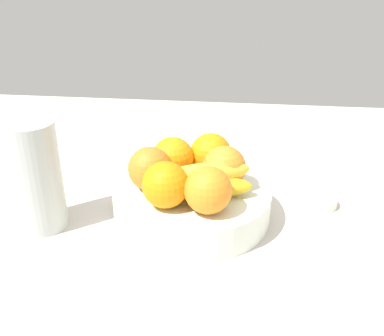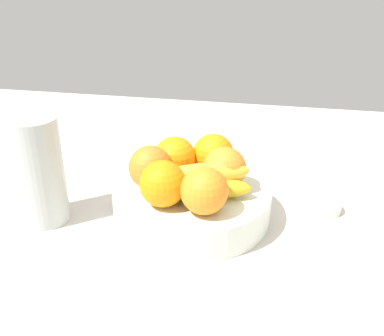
{
  "view_description": "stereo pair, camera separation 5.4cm",
  "coord_description": "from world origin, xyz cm",
  "px_view_note": "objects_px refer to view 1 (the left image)",
  "views": [
    {
      "loc": [
        -5.36,
        65.58,
        43.34
      ],
      "look_at": [
        2.66,
        -2.82,
        9.67
      ],
      "focal_mm": 42.06,
      "sensor_mm": 36.0,
      "label": 1
    },
    {
      "loc": [
        -10.69,
        64.74,
        43.34
      ],
      "look_at": [
        2.66,
        -2.82,
        9.67
      ],
      "focal_mm": 42.06,
      "sensor_mm": 36.0,
      "label": 2
    }
  ],
  "objects_px": {
    "orange_center": "(165,185)",
    "orange_back_right": "(224,168)",
    "orange_front_right": "(150,169)",
    "orange_back_left": "(208,190)",
    "banana_bunch": "(202,181)",
    "jar_lid": "(319,201)",
    "fruit_bowl": "(192,203)",
    "thermos_tumbler": "(37,177)",
    "orange_front_left": "(173,158)",
    "orange_top_stack": "(213,154)"
  },
  "relations": [
    {
      "from": "banana_bunch",
      "to": "jar_lid",
      "type": "height_order",
      "value": "banana_bunch"
    },
    {
      "from": "orange_center",
      "to": "fruit_bowl",
      "type": "bearing_deg",
      "value": -119.83
    },
    {
      "from": "banana_bunch",
      "to": "orange_back_left",
      "type": "bearing_deg",
      "value": 108.78
    },
    {
      "from": "orange_back_right",
      "to": "orange_top_stack",
      "type": "relative_size",
      "value": 1.0
    },
    {
      "from": "banana_bunch",
      "to": "orange_front_left",
      "type": "bearing_deg",
      "value": -49.96
    },
    {
      "from": "orange_front_right",
      "to": "banana_bunch",
      "type": "xyz_separation_m",
      "value": [
        -0.09,
        0.02,
        -0.01
      ]
    },
    {
      "from": "orange_front_right",
      "to": "orange_back_left",
      "type": "distance_m",
      "value": 0.12
    },
    {
      "from": "orange_front_left",
      "to": "orange_center",
      "type": "xyz_separation_m",
      "value": [
        -0.0,
        0.1,
        0.0
      ]
    },
    {
      "from": "orange_front_left",
      "to": "thermos_tumbler",
      "type": "bearing_deg",
      "value": 25.0
    },
    {
      "from": "orange_top_stack",
      "to": "orange_back_right",
      "type": "bearing_deg",
      "value": 113.45
    },
    {
      "from": "fruit_bowl",
      "to": "orange_front_right",
      "type": "distance_m",
      "value": 0.1
    },
    {
      "from": "orange_back_left",
      "to": "orange_back_right",
      "type": "distance_m",
      "value": 0.09
    },
    {
      "from": "orange_back_right",
      "to": "thermos_tumbler",
      "type": "bearing_deg",
      "value": 12.94
    },
    {
      "from": "orange_center",
      "to": "orange_back_right",
      "type": "height_order",
      "value": "same"
    },
    {
      "from": "orange_back_left",
      "to": "banana_bunch",
      "type": "bearing_deg",
      "value": -71.22
    },
    {
      "from": "orange_front_right",
      "to": "orange_back_right",
      "type": "bearing_deg",
      "value": -171.23
    },
    {
      "from": "orange_front_right",
      "to": "orange_back_right",
      "type": "relative_size",
      "value": 1.0
    },
    {
      "from": "orange_back_left",
      "to": "jar_lid",
      "type": "relative_size",
      "value": 1.18
    },
    {
      "from": "orange_center",
      "to": "banana_bunch",
      "type": "bearing_deg",
      "value": -149.69
    },
    {
      "from": "orange_front_right",
      "to": "orange_back_left",
      "type": "height_order",
      "value": "same"
    },
    {
      "from": "orange_front_left",
      "to": "orange_back_right",
      "type": "distance_m",
      "value": 0.1
    },
    {
      "from": "fruit_bowl",
      "to": "banana_bunch",
      "type": "xyz_separation_m",
      "value": [
        -0.02,
        0.03,
        0.06
      ]
    },
    {
      "from": "fruit_bowl",
      "to": "orange_back_left",
      "type": "height_order",
      "value": "orange_back_left"
    },
    {
      "from": "fruit_bowl",
      "to": "orange_front_left",
      "type": "distance_m",
      "value": 0.09
    },
    {
      "from": "orange_front_right",
      "to": "orange_top_stack",
      "type": "bearing_deg",
      "value": -143.67
    },
    {
      "from": "orange_center",
      "to": "orange_back_right",
      "type": "bearing_deg",
      "value": -140.57
    },
    {
      "from": "banana_bunch",
      "to": "thermos_tumbler",
      "type": "height_order",
      "value": "thermos_tumbler"
    },
    {
      "from": "orange_back_right",
      "to": "jar_lid",
      "type": "distance_m",
      "value": 0.21
    },
    {
      "from": "orange_top_stack",
      "to": "jar_lid",
      "type": "relative_size",
      "value": 1.18
    },
    {
      "from": "orange_top_stack",
      "to": "orange_back_left",
      "type": "bearing_deg",
      "value": 91.41
    },
    {
      "from": "banana_bunch",
      "to": "fruit_bowl",
      "type": "bearing_deg",
      "value": -57.0
    },
    {
      "from": "orange_front_right",
      "to": "orange_center",
      "type": "xyz_separation_m",
      "value": [
        -0.04,
        0.05,
        0.0
      ]
    },
    {
      "from": "orange_front_left",
      "to": "banana_bunch",
      "type": "distance_m",
      "value": 0.09
    },
    {
      "from": "orange_back_left",
      "to": "orange_center",
      "type": "bearing_deg",
      "value": -8.08
    },
    {
      "from": "orange_front_left",
      "to": "fruit_bowl",
      "type": "bearing_deg",
      "value": 134.45
    },
    {
      "from": "orange_front_left",
      "to": "orange_top_stack",
      "type": "relative_size",
      "value": 1.0
    },
    {
      "from": "orange_front_right",
      "to": "orange_back_left",
      "type": "xyz_separation_m",
      "value": [
        -0.1,
        0.06,
        0.0
      ]
    },
    {
      "from": "jar_lid",
      "to": "orange_top_stack",
      "type": "bearing_deg",
      "value": -0.4
    },
    {
      "from": "orange_front_left",
      "to": "orange_back_left",
      "type": "distance_m",
      "value": 0.13
    },
    {
      "from": "fruit_bowl",
      "to": "orange_top_stack",
      "type": "height_order",
      "value": "orange_top_stack"
    },
    {
      "from": "orange_top_stack",
      "to": "orange_front_right",
      "type": "bearing_deg",
      "value": 36.33
    },
    {
      "from": "fruit_bowl",
      "to": "orange_back_right",
      "type": "relative_size",
      "value": 3.63
    },
    {
      "from": "fruit_bowl",
      "to": "orange_center",
      "type": "xyz_separation_m",
      "value": [
        0.04,
        0.06,
        0.07
      ]
    },
    {
      "from": "orange_top_stack",
      "to": "banana_bunch",
      "type": "relative_size",
      "value": 0.44
    },
    {
      "from": "jar_lid",
      "to": "orange_center",
      "type": "bearing_deg",
      "value": 25.48
    },
    {
      "from": "orange_front_left",
      "to": "orange_center",
      "type": "bearing_deg",
      "value": 92.4
    },
    {
      "from": "orange_back_right",
      "to": "jar_lid",
      "type": "relative_size",
      "value": 1.18
    },
    {
      "from": "orange_back_right",
      "to": "orange_front_right",
      "type": "bearing_deg",
      "value": 8.77
    },
    {
      "from": "orange_center",
      "to": "thermos_tumbler",
      "type": "bearing_deg",
      "value": -0.89
    },
    {
      "from": "orange_top_stack",
      "to": "jar_lid",
      "type": "xyz_separation_m",
      "value": [
        -0.2,
        0.0,
        -0.09
      ]
    }
  ]
}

